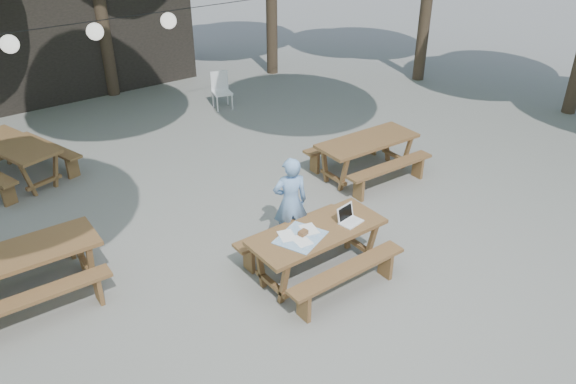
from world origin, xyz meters
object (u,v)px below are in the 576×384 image
(picnic_table_nw, at_px, (25,274))
(plastic_chair, at_px, (222,98))
(main_picnic_table, at_px, (317,251))
(woman, at_px, (290,202))

(picnic_table_nw, bearing_deg, plastic_chair, 40.22)
(main_picnic_table, bearing_deg, picnic_table_nw, 150.77)
(picnic_table_nw, distance_m, plastic_chair, 7.51)
(main_picnic_table, relative_size, picnic_table_nw, 0.99)
(picnic_table_nw, distance_m, woman, 3.85)
(picnic_table_nw, bearing_deg, woman, -14.91)
(woman, bearing_deg, picnic_table_nw, 5.02)
(main_picnic_table, relative_size, woman, 1.34)
(main_picnic_table, relative_size, plastic_chair, 2.22)
(picnic_table_nw, bearing_deg, main_picnic_table, -27.46)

